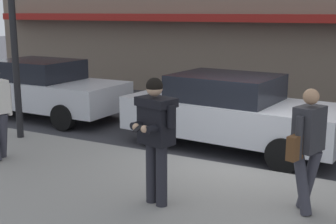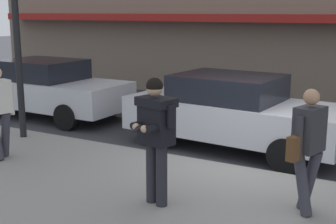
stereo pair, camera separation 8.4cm
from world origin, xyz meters
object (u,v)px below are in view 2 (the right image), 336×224
at_px(parked_sedan_near, 47,88).
at_px(parked_sedan_mid, 234,111).
at_px(pedestrian_with_bag, 308,144).
at_px(man_texting_on_phone, 156,128).

height_order(parked_sedan_near, parked_sedan_mid, same).
xyz_separation_m(parked_sedan_near, pedestrian_with_bag, (7.62, -3.17, 0.32)).
height_order(parked_sedan_mid, pedestrian_with_bag, pedestrian_with_bag).
relative_size(man_texting_on_phone, pedestrian_with_bag, 1.06).
bearing_deg(parked_sedan_mid, man_texting_on_phone, -86.13).
xyz_separation_m(parked_sedan_near, man_texting_on_phone, (5.73, -3.89, 0.46)).
bearing_deg(parked_sedan_near, pedestrian_with_bag, -22.56).
distance_m(man_texting_on_phone, pedestrian_with_bag, 2.03).
bearing_deg(parked_sedan_mid, parked_sedan_near, 176.23).
relative_size(parked_sedan_mid, man_texting_on_phone, 2.56).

